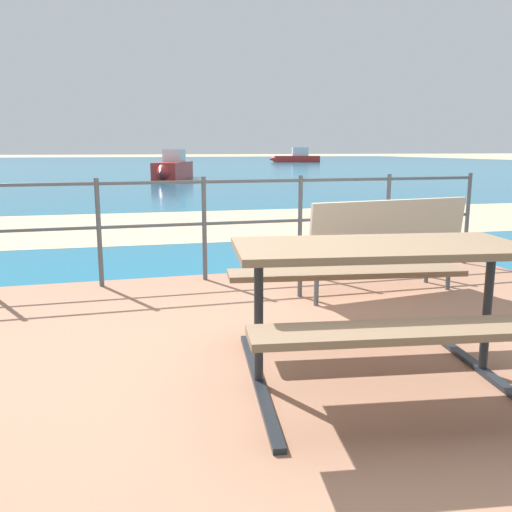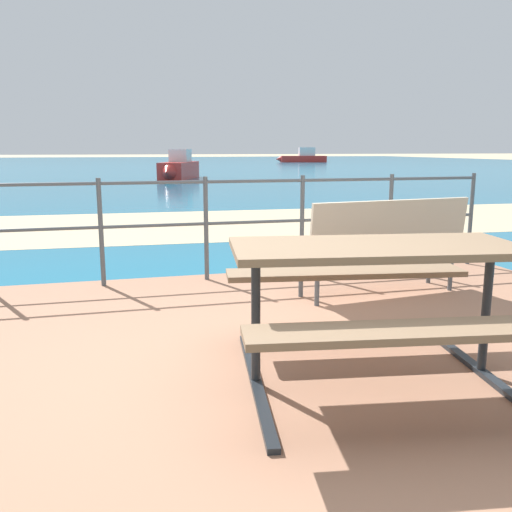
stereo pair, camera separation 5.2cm
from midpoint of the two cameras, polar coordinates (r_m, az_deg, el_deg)
name	(u,v)px [view 1 (the left image)]	position (r m, az deg, el deg)	size (l,w,h in m)	color
ground_plane	(279,383)	(3.24, 1.90, -13.09)	(240.00, 240.00, 0.00)	tan
patio_paving	(279,378)	(3.23, 1.90, -12.61)	(6.40, 5.20, 0.06)	#996B51
sea_water	(117,166)	(42.85, -14.34, 9.03)	(90.00, 90.00, 0.01)	#196B8E
beach_strip	(161,226)	(9.73, -10.01, 3.14)	(54.00, 3.98, 0.01)	tan
picnic_table	(377,277)	(3.04, 12.04, -2.17)	(1.73, 1.64, 0.77)	#7A6047
park_bench	(383,238)	(4.86, 12.77, 1.84)	(1.56, 0.60, 0.85)	#BCAD93
railing_fence	(204,217)	(5.33, -5.69, 4.08)	(5.94, 0.04, 1.01)	#4C5156
boat_mid	(173,168)	(24.57, -8.74, 8.99)	(2.19, 3.96, 1.28)	red
boat_far	(296,158)	(53.81, 4.19, 10.18)	(4.94, 1.68, 1.41)	red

